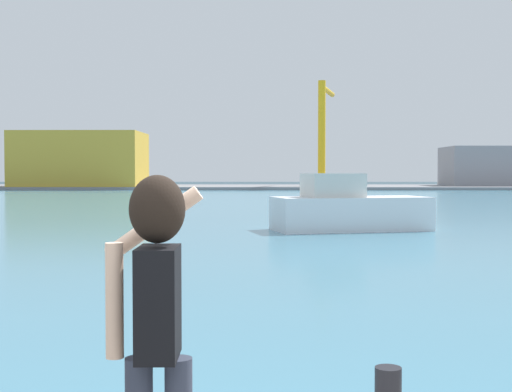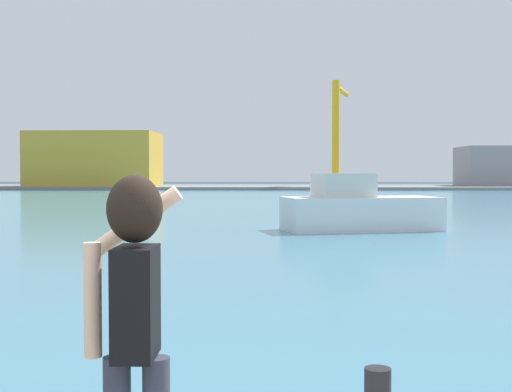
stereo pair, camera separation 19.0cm
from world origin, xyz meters
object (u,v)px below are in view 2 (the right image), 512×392
object	(u,v)px
port_crane	(337,122)
person_photographer	(134,309)
warehouse_left	(95,159)
harbor_bollard	(378,391)
boat_moored	(358,209)

from	to	relation	value
port_crane	person_photographer	bearing A→B (deg)	-95.24
person_photographer	warehouse_left	xyz separation A→B (m)	(-23.97, 87.23, 2.42)
harbor_bollard	warehouse_left	distance (m)	89.44
person_photographer	harbor_bollard	world-z (taller)	person_photographer
boat_moored	port_crane	bearing A→B (deg)	71.97
person_photographer	warehouse_left	size ratio (longest dim) A/B	0.11
person_photographer	boat_moored	distance (m)	23.13
harbor_bollard	boat_moored	distance (m)	21.40
boat_moored	port_crane	world-z (taller)	port_crane
harbor_bollard	boat_moored	world-z (taller)	boat_moored
person_photographer	harbor_bollard	xyz separation A→B (m)	(1.44, 1.55, -0.90)
person_photographer	port_crane	distance (m)	89.95
boat_moored	warehouse_left	xyz separation A→B (m)	(-27.63, 64.41, 3.13)
person_photographer	boat_moored	bearing A→B (deg)	-10.60
warehouse_left	port_crane	distance (m)	32.61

